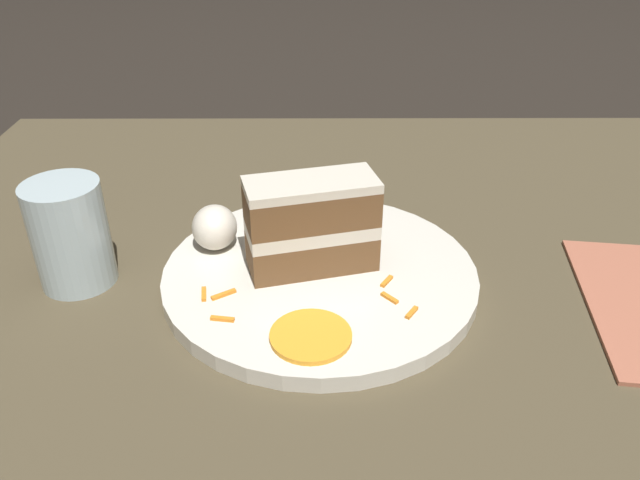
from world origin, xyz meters
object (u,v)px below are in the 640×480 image
object	(u,v)px
plate	(320,275)
cake_slice	(312,224)
orange_garnish	(311,336)
drinking_glass	(72,241)
cream_dollop	(215,227)

from	to	relation	value
plate	cake_slice	distance (m)	0.05
plate	orange_garnish	size ratio (longest dim) A/B	4.43
cake_slice	orange_garnish	size ratio (longest dim) A/B	1.91
drinking_glass	plate	bearing A→B (deg)	89.02
cake_slice	drinking_glass	distance (m)	0.22
orange_garnish	plate	bearing A→B (deg)	175.58
plate	cake_slice	xyz separation A→B (m)	(-0.01, -0.01, 0.05)
plate	drinking_glass	distance (m)	0.23
plate	cream_dollop	xyz separation A→B (m)	(-0.04, -0.10, 0.03)
cake_slice	orange_garnish	world-z (taller)	cake_slice
cake_slice	cream_dollop	world-z (taller)	cake_slice
cake_slice	cream_dollop	distance (m)	0.10
orange_garnish	drinking_glass	world-z (taller)	drinking_glass
plate	drinking_glass	xyz separation A→B (m)	(-0.00, -0.23, 0.04)
cake_slice	drinking_glass	xyz separation A→B (m)	(0.00, -0.22, -0.02)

